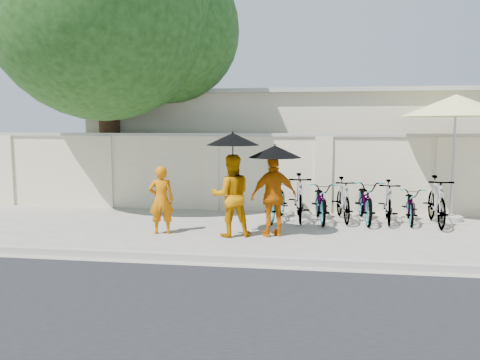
# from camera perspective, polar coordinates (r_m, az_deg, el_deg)

# --- Properties ---
(ground) EXTENTS (80.00, 80.00, 0.00)m
(ground) POSITION_cam_1_polar(r_m,az_deg,el_deg) (9.65, -1.48, -7.04)
(ground) COLOR #B0A495
(kerb) EXTENTS (40.00, 0.16, 0.12)m
(kerb) POSITION_cam_1_polar(r_m,az_deg,el_deg) (8.02, -3.56, -9.46)
(kerb) COLOR #9FA093
(kerb) RESTS_ON ground
(compound_wall) EXTENTS (20.00, 0.30, 2.00)m
(compound_wall) POSITION_cam_1_polar(r_m,az_deg,el_deg) (12.52, 5.51, 0.74)
(compound_wall) COLOR beige
(compound_wall) RESTS_ON ground
(building_behind) EXTENTS (14.00, 6.00, 3.20)m
(building_behind) POSITION_cam_1_polar(r_m,az_deg,el_deg) (16.26, 9.72, 4.15)
(building_behind) COLOR beige
(building_behind) RESTS_ON ground
(shade_tree) EXTENTS (6.70, 6.20, 8.20)m
(shade_tree) POSITION_cam_1_polar(r_m,az_deg,el_deg) (13.59, -15.49, 18.38)
(shade_tree) COLOR #59321E
(shade_tree) RESTS_ON ground
(monk_left) EXTENTS (0.59, 0.46, 1.44)m
(monk_left) POSITION_cam_1_polar(r_m,az_deg,el_deg) (10.02, -9.57, -2.42)
(monk_left) COLOR #CC6603
(monk_left) RESTS_ON ground
(monk_center) EXTENTS (0.98, 0.86, 1.70)m
(monk_center) POSITION_cam_1_polar(r_m,az_deg,el_deg) (9.64, -1.09, -1.90)
(monk_center) COLOR #C37200
(monk_center) RESTS_ON ground
(parasol_center) EXTENTS (1.09, 1.09, 1.18)m
(parasol_center) POSITION_cam_1_polar(r_m,az_deg,el_deg) (9.45, -0.88, 5.01)
(parasol_center) COLOR black
(parasol_center) RESTS_ON ground
(monk_right) EXTENTS (1.06, 0.78, 1.67)m
(monk_right) POSITION_cam_1_polar(r_m,az_deg,el_deg) (9.65, 4.15, -1.99)
(monk_right) COLOR #BF5805
(monk_right) RESTS_ON ground
(parasol_right) EXTENTS (1.07, 1.07, 0.94)m
(parasol_right) POSITION_cam_1_polar(r_m,az_deg,el_deg) (9.47, 4.28, 3.49)
(parasol_right) COLOR black
(parasol_right) RESTS_ON ground
(patio_umbrella) EXTENTS (2.89, 2.89, 3.01)m
(patio_umbrella) POSITION_cam_1_polar(r_m,az_deg,el_deg) (12.23, 24.83, 8.09)
(patio_umbrella) COLOR #9FA093
(patio_umbrella) RESTS_ON ground
(bike_0) EXTENTS (0.88, 1.90, 0.96)m
(bike_0) POSITION_cam_1_polar(r_m,az_deg,el_deg) (11.37, 4.58, -2.49)
(bike_0) COLOR #ACACAC
(bike_0) RESTS_ON ground
(bike_1) EXTENTS (0.64, 1.89, 1.12)m
(bike_1) POSITION_cam_1_polar(r_m,az_deg,el_deg) (11.41, 7.23, -2.10)
(bike_1) COLOR #ACACAC
(bike_1) RESTS_ON ground
(bike_2) EXTENTS (0.79, 1.89, 0.97)m
(bike_2) POSITION_cam_1_polar(r_m,az_deg,el_deg) (11.36, 9.86, -2.56)
(bike_2) COLOR #ACACAC
(bike_2) RESTS_ON ground
(bike_3) EXTENTS (0.65, 1.77, 1.04)m
(bike_3) POSITION_cam_1_polar(r_m,az_deg,el_deg) (11.51, 12.45, -2.31)
(bike_3) COLOR #ACACAC
(bike_3) RESTS_ON ground
(bike_4) EXTENTS (0.72, 1.96, 1.02)m
(bike_4) POSITION_cam_1_polar(r_m,az_deg,el_deg) (11.52, 15.06, -2.43)
(bike_4) COLOR #ACACAC
(bike_4) RESTS_ON ground
(bike_5) EXTENTS (0.65, 1.70, 1.00)m
(bike_5) POSITION_cam_1_polar(r_m,az_deg,el_deg) (11.59, 17.63, -2.53)
(bike_5) COLOR #ACACAC
(bike_5) RESTS_ON ground
(bike_6) EXTENTS (0.79, 1.71, 0.86)m
(bike_6) POSITION_cam_1_polar(r_m,az_deg,el_deg) (11.73, 20.11, -2.84)
(bike_6) COLOR #ACACAC
(bike_6) RESTS_ON ground
(bike_7) EXTENTS (0.65, 1.91, 1.13)m
(bike_7) POSITION_cam_1_polar(r_m,az_deg,el_deg) (11.65, 22.85, -2.36)
(bike_7) COLOR #ACACAC
(bike_7) RESTS_ON ground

